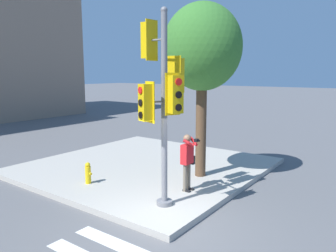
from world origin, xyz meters
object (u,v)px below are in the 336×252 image
Objects in this scene: traffic_signal_pole at (163,92)px; person_photographer at (188,157)px; street_tree at (202,49)px; fire_hydrant at (88,173)px.

person_photographer is (1.30, 0.06, -1.98)m from traffic_signal_pole.
street_tree is (2.76, 0.48, 1.23)m from traffic_signal_pole.
fire_hydrant is at bearing 114.97° from person_photographer.
person_photographer is 2.48× the size of fire_hydrant.
street_tree reaches higher than fire_hydrant.
person_photographer is at bearing 2.67° from traffic_signal_pole.
street_tree is at bearing -41.27° from fire_hydrant.
fire_hydrant is (-2.80, 2.46, -3.89)m from street_tree.
traffic_signal_pole is at bearing -89.23° from fire_hydrant.
street_tree is (1.46, 0.42, 3.21)m from person_photographer.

